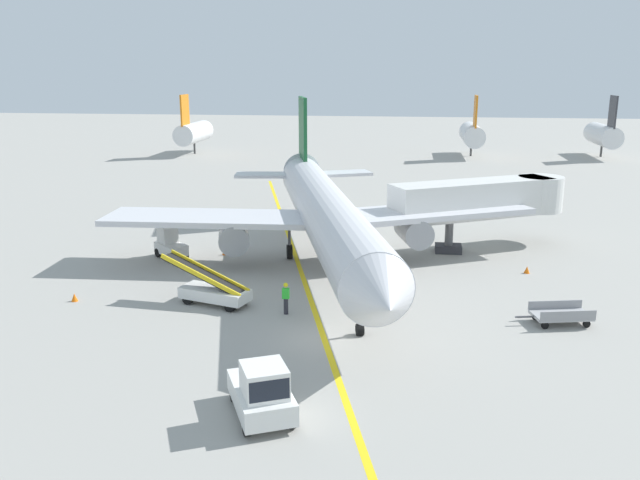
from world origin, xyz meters
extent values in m
plane|color=#9E9B93|center=(0.00, 0.00, 0.00)|extent=(300.00, 300.00, 0.00)
cube|color=yellow|center=(-1.67, 5.00, 0.00)|extent=(21.31, 77.27, 0.01)
cylinder|color=silver|center=(-1.67, 11.64, 3.45)|extent=(11.07, 29.81, 3.30)
cone|color=silver|center=(2.58, -3.99, 3.45)|extent=(3.75, 3.17, 3.23)
cone|color=silver|center=(-5.98, 27.47, 3.85)|extent=(3.76, 3.53, 3.14)
cube|color=silver|center=(5.16, 15.06, 3.05)|extent=(13.57, 9.86, 0.36)
cylinder|color=gray|center=(3.84, 13.66, 2.05)|extent=(2.67, 3.59, 1.90)
cube|color=silver|center=(-9.30, 11.12, 3.05)|extent=(13.23, 5.13, 0.36)
cylinder|color=gray|center=(-7.45, 10.59, 2.05)|extent=(2.67, 3.59, 1.90)
cube|color=#19592D|center=(-5.35, 25.15, 7.50)|extent=(1.32, 3.93, 5.20)
cube|color=silver|center=(-2.35, 25.55, 3.85)|extent=(5.65, 4.07, 0.24)
cube|color=silver|center=(-8.14, 23.98, 3.85)|extent=(5.44, 2.84, 0.24)
cylinder|color=#4C4C51|center=(1.35, 0.55, 1.56)|extent=(0.20, 0.20, 3.12)
cylinder|color=black|center=(1.35, 0.55, 0.28)|extent=(0.48, 0.63, 0.56)
cylinder|color=#4C4C51|center=(-0.08, 14.15, 1.56)|extent=(0.20, 0.20, 3.12)
cylinder|color=black|center=(-0.08, 14.15, 0.48)|extent=(0.59, 1.02, 0.96)
cylinder|color=#4C4C51|center=(-4.32, 12.99, 1.56)|extent=(0.20, 0.20, 3.12)
cylinder|color=black|center=(-4.32, 12.99, 0.48)|extent=(0.59, 1.02, 0.96)
cube|color=black|center=(2.06, -2.06, 3.80)|extent=(2.97, 1.70, 0.60)
cube|color=silver|center=(7.86, 16.99, 3.60)|extent=(11.74, 8.14, 2.50)
cylinder|color=silver|center=(12.83, 19.77, 3.60)|extent=(3.20, 3.20, 2.50)
cylinder|color=#59595B|center=(6.29, 16.11, 1.18)|extent=(0.56, 0.56, 2.35)
cube|color=#333338|center=(6.29, 16.11, 0.25)|extent=(1.80, 1.40, 0.50)
cube|color=silver|center=(-1.67, -7.33, 0.70)|extent=(3.25, 4.07, 0.80)
cube|color=silver|center=(-1.40, -7.91, 1.65)|extent=(2.06, 2.11, 1.10)
cube|color=black|center=(-1.08, -8.61, 1.65)|extent=(1.32, 0.68, 0.77)
cylinder|color=black|center=(-0.41, -8.13, 0.30)|extent=(0.45, 0.64, 0.60)
cylinder|color=black|center=(-1.87, -8.82, 0.30)|extent=(0.45, 0.64, 0.60)
cylinder|color=black|center=(-1.47, -5.85, 0.30)|extent=(0.45, 0.64, 0.60)
cylinder|color=black|center=(-2.94, -6.54, 0.30)|extent=(0.45, 0.64, 0.60)
cube|color=silver|center=(-12.20, 12.07, 0.65)|extent=(2.66, 2.56, 0.70)
cube|color=silver|center=(-12.51, 12.34, 1.55)|extent=(1.50, 1.49, 1.10)
cube|color=black|center=(-12.90, 12.68, 1.55)|extent=(0.70, 0.79, 0.77)
cylinder|color=black|center=(-13.19, 12.20, 0.30)|extent=(0.60, 0.56, 0.60)
cylinder|color=black|center=(-12.47, 13.03, 0.30)|extent=(0.60, 0.56, 0.60)
cylinder|color=black|center=(-11.93, 11.10, 0.30)|extent=(0.60, 0.56, 0.60)
cylinder|color=black|center=(-11.20, 11.93, 0.30)|extent=(0.60, 0.56, 0.60)
cube|color=silver|center=(-6.71, 3.76, 0.60)|extent=(4.07, 2.55, 0.60)
cylinder|color=black|center=(-8.17, 3.54, 0.30)|extent=(0.64, 0.39, 0.60)
cylinder|color=black|center=(-7.80, 4.76, 0.30)|extent=(0.64, 0.39, 0.60)
cylinder|color=black|center=(-5.63, 2.76, 0.30)|extent=(0.64, 0.39, 0.60)
cylinder|color=black|center=(-5.25, 3.98, 0.30)|extent=(0.64, 0.39, 0.60)
cube|color=black|center=(-7.28, 3.94, 1.55)|extent=(5.04, 2.32, 1.76)
cube|color=yellow|center=(-7.42, 3.51, 1.67)|extent=(4.82, 1.55, 1.84)
cube|color=yellow|center=(-7.15, 4.37, 1.67)|extent=(4.82, 1.55, 1.84)
cube|color=#A5A5A8|center=(11.15, 3.37, 0.44)|extent=(3.06, 2.07, 0.16)
cube|color=#4C4C51|center=(9.35, 2.97, 0.42)|extent=(0.90, 0.27, 0.08)
cylinder|color=#4C4C51|center=(8.91, 2.87, 0.42)|extent=(0.12, 0.12, 0.05)
cube|color=gray|center=(11.31, 2.64, 0.69)|extent=(2.75, 0.67, 0.50)
cube|color=gray|center=(10.99, 4.11, 0.69)|extent=(2.75, 0.67, 0.50)
cylinder|color=black|center=(10.26, 2.56, 0.18)|extent=(0.38, 0.20, 0.36)
cylinder|color=black|center=(10.00, 3.73, 0.18)|extent=(0.38, 0.20, 0.36)
cylinder|color=black|center=(12.31, 3.02, 0.18)|extent=(0.38, 0.20, 0.36)
cylinder|color=black|center=(12.05, 4.19, 0.18)|extent=(0.38, 0.20, 0.36)
cylinder|color=#26262D|center=(-2.66, 2.84, 0.42)|extent=(0.24, 0.24, 0.85)
cube|color=green|center=(-2.66, 2.84, 1.13)|extent=(0.36, 0.22, 0.56)
sphere|color=tan|center=(-2.66, 2.84, 1.52)|extent=(0.20, 0.20, 0.20)
sphere|color=yellow|center=(-2.66, 2.84, 1.58)|extent=(0.24, 0.24, 0.24)
cone|color=orange|center=(-14.54, 16.44, 0.22)|extent=(0.36, 0.36, 0.44)
cone|color=orange|center=(10.88, 11.79, 0.22)|extent=(0.36, 0.36, 0.44)
cone|color=orange|center=(2.13, 12.58, 0.22)|extent=(0.36, 0.36, 0.44)
cone|color=orange|center=(-14.47, 3.18, 0.22)|extent=(0.36, 0.36, 0.44)
cone|color=orange|center=(-8.89, 13.31, 0.22)|extent=(0.36, 0.36, 0.44)
cylinder|color=silver|center=(-28.46, 66.40, 3.10)|extent=(3.00, 10.00, 3.00)
cylinder|color=#3F3F3F|center=(-28.46, 66.40, 0.80)|extent=(0.30, 0.30, 1.60)
cube|color=orange|center=(-28.46, 62.90, 6.60)|extent=(0.24, 3.20, 4.40)
cylinder|color=silver|center=(12.21, 69.27, 3.10)|extent=(3.00, 10.00, 3.00)
cylinder|color=#3F3F3F|center=(12.21, 69.27, 0.80)|extent=(0.30, 0.30, 1.60)
cube|color=orange|center=(12.21, 65.77, 6.60)|extent=(0.24, 3.20, 4.40)
cylinder|color=silver|center=(30.73, 70.88, 3.10)|extent=(3.00, 10.00, 3.00)
cylinder|color=#3F3F3F|center=(30.73, 70.88, 0.80)|extent=(0.30, 0.30, 1.60)
cube|color=#333338|center=(30.73, 67.38, 6.60)|extent=(0.24, 3.20, 4.40)
camera|label=1|loc=(3.42, -28.71, 12.31)|focal=37.01mm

